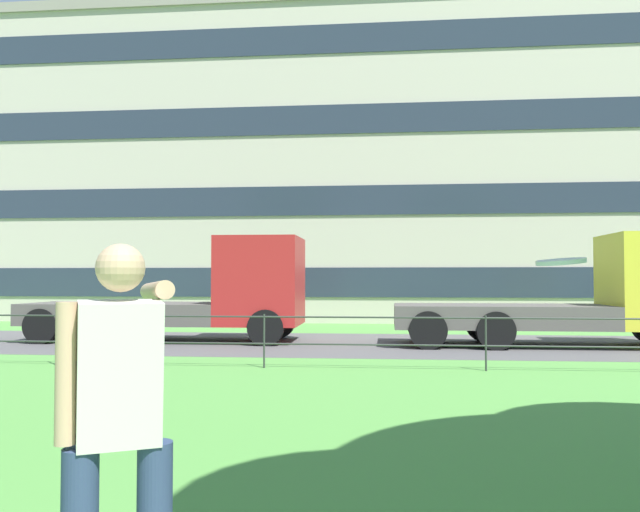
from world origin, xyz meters
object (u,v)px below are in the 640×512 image
at_px(apartment_building_background, 318,184).
at_px(flatbed_truck_right, 206,295).
at_px(flatbed_truck_far_right, 590,297).
at_px(person_thrower, 118,429).
at_px(frisbee, 561,262).

bearing_deg(apartment_building_background, flatbed_truck_right, -95.46).
xyz_separation_m(flatbed_truck_far_right, apartment_building_background, (-8.32, 15.37, 5.08)).
xyz_separation_m(person_thrower, apartment_building_background, (-2.16, 29.27, 5.32)).
bearing_deg(flatbed_truck_right, apartment_building_background, 84.54).
xyz_separation_m(frisbee, apartment_building_background, (-4.32, 28.36, 4.55)).
xyz_separation_m(frisbee, flatbed_truck_far_right, (3.99, 12.99, -0.54)).
bearing_deg(frisbee, person_thrower, -157.17).
relative_size(frisbee, apartment_building_background, 0.01).
height_order(frisbee, flatbed_truck_right, flatbed_truck_right).
bearing_deg(flatbed_truck_right, person_thrower, -75.92).
bearing_deg(frisbee, apartment_building_background, 98.67).
relative_size(flatbed_truck_far_right, apartment_building_background, 0.20).
bearing_deg(frisbee, flatbed_truck_right, 113.26).
height_order(flatbed_truck_right, flatbed_truck_far_right, same).
xyz_separation_m(flatbed_truck_right, apartment_building_background, (1.43, 14.97, 5.08)).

